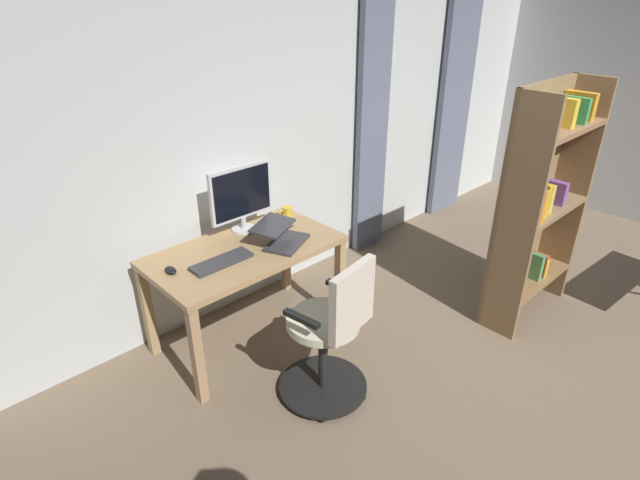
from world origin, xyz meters
The scene contains 13 objects.
ground_plane centered at (0.00, 0.00, 0.00)m, with size 8.02×8.02×0.00m, color #75624D.
back_room_partition centered at (0.00, -2.66, 1.26)m, with size 6.17×0.10×2.53m, color silver.
curtain_left_panel centered at (-1.83, -2.55, 1.18)m, with size 0.51×0.06×2.36m, color slate.
curtain_right_panel centered at (-0.52, -2.55, 1.18)m, with size 0.36×0.06×2.36m, color slate.
desk centered at (1.20, -2.15, 0.63)m, with size 1.29×0.71×0.73m.
office_chair centered at (1.20, -1.32, 0.46)m, with size 0.56×0.56×0.98m.
computer_monitor centered at (1.03, -2.39, 1.00)m, with size 0.50×0.18×0.48m.
computer_keyboard centered at (1.43, -2.08, 0.74)m, with size 0.41×0.14×0.02m, color #333338.
laptop centered at (0.97, -2.03, 0.78)m, with size 0.43×0.42×0.14m.
computer_mouse centered at (1.72, -2.20, 0.75)m, with size 0.06×0.10×0.04m, color black.
cell_phone_face_up centered at (0.79, -2.24, 0.74)m, with size 0.07×0.14×0.01m, color #333338.
mug_coffee centered at (0.67, -2.33, 0.78)m, with size 0.12×0.08×0.09m.
bookshelf centered at (-0.56, -0.99, 0.89)m, with size 0.86×0.30×1.76m.
Camera 1 is at (2.89, 0.37, 2.33)m, focal length 28.19 mm.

